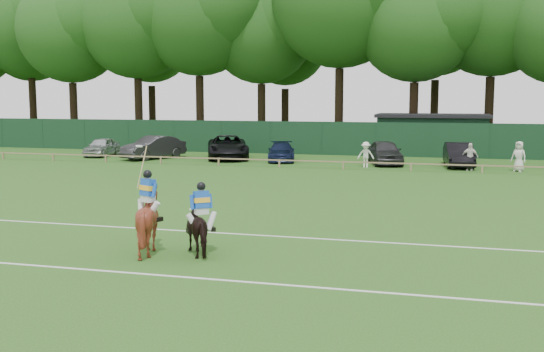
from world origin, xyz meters
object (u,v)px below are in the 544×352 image
(sedan_grey, at_px, (153,147))
(suv_black, at_px, (228,147))
(hatch_grey, at_px, (385,152))
(spectator_right, at_px, (519,156))
(estate_black, at_px, (459,155))
(utility_shed, at_px, (432,134))
(sedan_navy, at_px, (281,152))
(spectator_mid, at_px, (470,157))
(sedan_silver, at_px, (102,147))
(spectator_left, at_px, (366,155))
(polo_ball, at_px, (190,210))
(horse_chestnut, at_px, (149,221))
(horse_dark, at_px, (202,229))

(sedan_grey, bearing_deg, suv_black, 37.82)
(hatch_grey, distance_m, spectator_right, 8.20)
(estate_black, bearing_deg, utility_shed, 96.66)
(sedan_navy, distance_m, spectator_right, 15.09)
(spectator_mid, height_order, utility_shed, utility_shed)
(suv_black, height_order, hatch_grey, suv_black)
(hatch_grey, relative_size, utility_shed, 0.55)
(sedan_silver, height_order, sedan_navy, sedan_silver)
(hatch_grey, relative_size, spectator_right, 2.59)
(sedan_silver, xyz_separation_m, utility_shed, (23.52, 8.07, 0.85))
(sedan_grey, xyz_separation_m, spectator_left, (15.11, -1.58, -0.01))
(spectator_mid, xyz_separation_m, polo_ball, (-10.99, -16.71, -0.78))
(utility_shed, bearing_deg, spectator_mid, -77.69)
(suv_black, relative_size, estate_black, 1.30)
(estate_black, height_order, polo_ball, estate_black)
(suv_black, xyz_separation_m, utility_shed, (13.84, 7.73, 0.71))
(sedan_silver, bearing_deg, suv_black, -4.67)
(horse_chestnut, height_order, hatch_grey, horse_chestnut)
(sedan_navy, bearing_deg, spectator_mid, -24.99)
(spectator_left, xyz_separation_m, spectator_mid, (6.17, -0.15, 0.03))
(horse_dark, bearing_deg, spectator_right, -153.28)
(horse_dark, distance_m, spectator_left, 23.18)
(horse_dark, distance_m, sedan_grey, 27.98)
(suv_black, bearing_deg, spectator_left, -36.64)
(sedan_silver, xyz_separation_m, spectator_left, (19.70, -2.54, 0.11))
(estate_black, height_order, utility_shed, utility_shed)
(utility_shed, bearing_deg, spectator_right, -64.20)
(sedan_grey, xyz_separation_m, sedan_navy, (9.12, 0.77, -0.17))
(horse_dark, distance_m, suv_black, 27.21)
(sedan_grey, bearing_deg, spectator_right, 19.94)
(hatch_grey, bearing_deg, estate_black, -18.68)
(horse_dark, bearing_deg, estate_black, -144.99)
(suv_black, xyz_separation_m, sedan_navy, (4.03, -0.53, -0.20))
(sedan_silver, distance_m, polo_ball, 24.45)
(sedan_silver, relative_size, hatch_grey, 0.87)
(horse_dark, height_order, horse_chestnut, horse_chestnut)
(utility_shed, bearing_deg, spectator_left, -109.81)
(suv_black, relative_size, spectator_mid, 3.61)
(sedan_grey, height_order, estate_black, sedan_grey)
(sedan_grey, xyz_separation_m, polo_ball, (10.29, -18.44, -0.76))
(sedan_grey, relative_size, utility_shed, 0.58)
(hatch_grey, bearing_deg, utility_shed, 57.03)
(utility_shed, bearing_deg, polo_ball, -107.47)
(hatch_grey, distance_m, spectator_left, 2.35)
(suv_black, xyz_separation_m, spectator_left, (10.02, -2.88, -0.03))
(spectator_left, height_order, polo_ball, spectator_left)
(horse_chestnut, height_order, sedan_navy, horse_chestnut)
(sedan_silver, bearing_deg, sedan_navy, -7.45)
(sedan_silver, xyz_separation_m, spectator_right, (28.62, -2.48, 0.21))
(horse_chestnut, distance_m, sedan_silver, 30.53)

